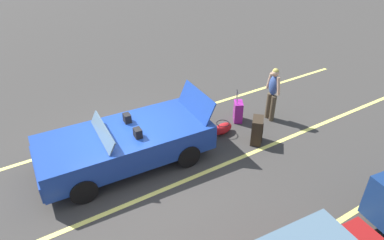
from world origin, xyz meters
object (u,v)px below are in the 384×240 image
(suitcase_large_black, at_px, (257,131))
(duffel_bag, at_px, (223,128))
(suitcase_medium_bright, at_px, (238,111))
(traveler_person, at_px, (273,91))
(convertible_car, at_px, (118,146))

(suitcase_large_black, height_order, duffel_bag, suitcase_large_black)
(suitcase_medium_bright, distance_m, traveler_person, 1.16)
(convertible_car, xyz_separation_m, suitcase_medium_bright, (-3.78, -0.13, -0.28))
(convertible_car, relative_size, suitcase_medium_bright, 4.33)
(suitcase_large_black, relative_size, duffel_bag, 1.10)
(convertible_car, relative_size, suitcase_large_black, 5.76)
(suitcase_medium_bright, bearing_deg, suitcase_large_black, -70.95)
(suitcase_large_black, height_order, suitcase_medium_bright, suitcase_medium_bright)
(convertible_car, distance_m, traveler_person, 4.68)
(suitcase_medium_bright, relative_size, duffel_bag, 1.46)
(suitcase_medium_bright, bearing_deg, duffel_bag, -126.24)
(convertible_car, xyz_separation_m, traveler_person, (-4.66, 0.30, 0.34))
(suitcase_large_black, bearing_deg, traveler_person, 76.13)
(convertible_car, height_order, traveler_person, traveler_person)
(convertible_car, height_order, duffel_bag, convertible_car)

